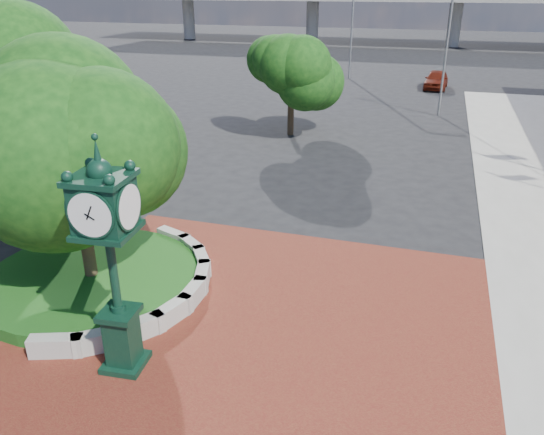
{
  "coord_description": "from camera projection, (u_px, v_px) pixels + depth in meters",
  "views": [
    {
      "loc": [
        3.93,
        -11.18,
        8.06
      ],
      "look_at": [
        -0.01,
        1.5,
        2.19
      ],
      "focal_mm": 35.0,
      "sensor_mm": 36.0,
      "label": 1
    }
  ],
  "objects": [
    {
      "name": "street_lamp_far",
      "position": [
        356.0,
        11.0,
        46.68
      ],
      "size": [
        2.26,
        0.38,
        10.06
      ],
      "color": "slate",
      "rests_on": "ground"
    },
    {
      "name": "tree_street",
      "position": [
        291.0,
        78.0,
        29.59
      ],
      "size": [
        4.4,
        4.4,
        5.45
      ],
      "color": "#38281C",
      "rests_on": "ground"
    },
    {
      "name": "parked_car",
      "position": [
        436.0,
        80.0,
        44.11
      ],
      "size": [
        2.03,
        4.49,
        1.49
      ],
      "primitive_type": "imported",
      "rotation": [
        0.0,
        0.0,
        -0.06
      ],
      "color": "#601A0D",
      "rests_on": "ground"
    },
    {
      "name": "tree_planter",
      "position": [
        74.0,
        164.0,
        13.94
      ],
      "size": [
        5.2,
        5.2,
        6.33
      ],
      "color": "#38281C",
      "rests_on": "ground"
    },
    {
      "name": "ground",
      "position": [
        256.0,
        314.0,
        14.09
      ],
      "size": [
        200.0,
        200.0,
        0.0
      ],
      "primitive_type": "plane",
      "color": "black",
      "rests_on": "ground"
    },
    {
      "name": "planter_wall",
      "position": [
        163.0,
        290.0,
        14.72
      ],
      "size": [
        2.96,
        6.77,
        0.54
      ],
      "color": "#9E9B93",
      "rests_on": "ground"
    },
    {
      "name": "plaza",
      "position": [
        243.0,
        336.0,
        13.21
      ],
      "size": [
        12.0,
        12.0,
        0.04
      ],
      "primitive_type": "cube",
      "color": "maroon",
      "rests_on": "ground"
    },
    {
      "name": "post_clock",
      "position": [
        111.0,
        252.0,
        11.0
      ],
      "size": [
        1.21,
        1.21,
        5.39
      ],
      "color": "black",
      "rests_on": "ground"
    },
    {
      "name": "grass_bed",
      "position": [
        93.0,
        280.0,
        15.37
      ],
      "size": [
        6.1,
        6.1,
        0.4
      ],
      "primitive_type": "cylinder",
      "color": "#1A4814",
      "rests_on": "ground"
    },
    {
      "name": "street_lamp_near",
      "position": [
        451.0,
        39.0,
        33.29
      ],
      "size": [
        1.86,
        0.52,
        8.33
      ],
      "color": "slate",
      "rests_on": "ground"
    }
  ]
}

